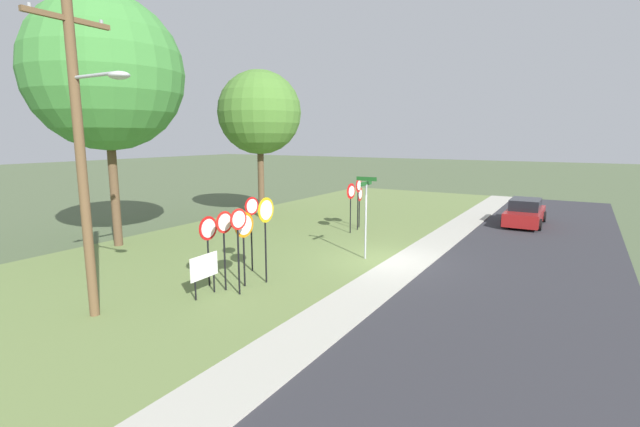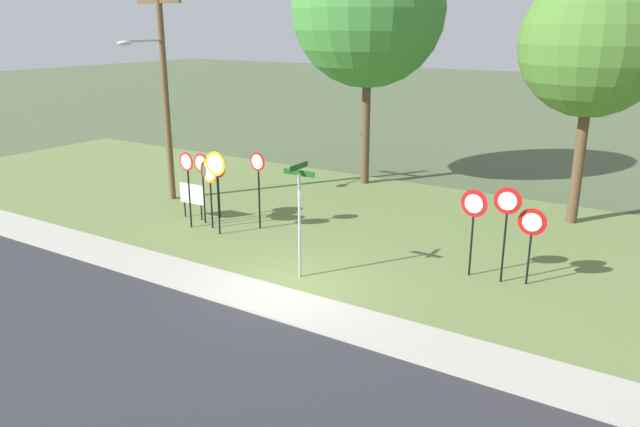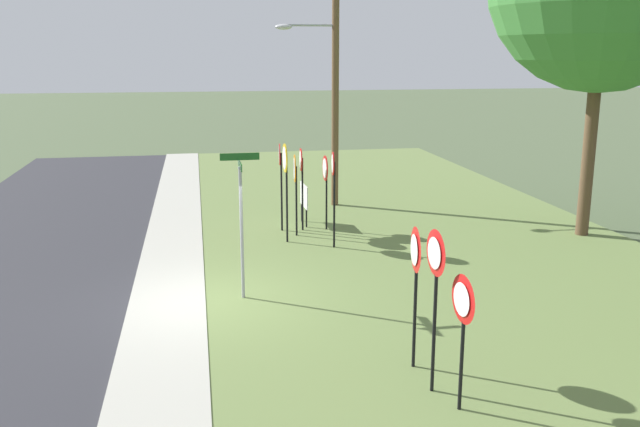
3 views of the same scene
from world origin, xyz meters
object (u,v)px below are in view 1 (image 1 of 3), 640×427
Objects in this scene: stop_sign_far_left at (266,221)px; parked_sedan_distant at (525,213)px; yield_sign_near_left at (359,191)px; utility_pole at (83,141)px; street_name_post at (366,211)px; notice_board at (204,269)px; stop_sign_near_left at (252,219)px; oak_tree_left at (105,74)px; yield_sign_far_left at (360,198)px; oak_tree_right at (260,113)px; stop_sign_far_right at (224,234)px; yield_sign_near_right at (351,196)px; stop_sign_far_center at (208,236)px; stop_sign_center_tall at (238,234)px; stop_sign_near_right at (244,233)px.

parked_sedan_distant is at bearing -22.61° from stop_sign_far_left.
yield_sign_near_left is 13.66m from utility_pole.
stop_sign_far_left reaches higher than parked_sedan_distant.
street_name_post is 2.52× the size of notice_board.
utility_pole reaches higher than stop_sign_far_left.
street_name_post is (3.48, -2.68, 0.00)m from stop_sign_near_left.
parked_sedan_distant is at bearing -45.65° from oak_tree_left.
oak_tree_right is at bearing 86.45° from yield_sign_far_left.
stop_sign_near_left is 0.95× the size of stop_sign_far_left.
stop_sign_far_left is (-0.75, -1.19, 0.17)m from stop_sign_near_left.
utility_pole reaches higher than stop_sign_far_right.
yield_sign_near_right is 0.29× the size of oak_tree_right.
street_name_post reaches higher than yield_sign_near_left.
yield_sign_far_left is 12.74m from oak_tree_left.
stop_sign_near_left is at bearing -4.48° from stop_sign_far_center.
yield_sign_near_left is 0.88m from yield_sign_near_right.
yield_sign_near_right is 10.05m from notice_board.
stop_sign_center_tall is 1.43m from notice_board.
stop_sign_far_left is 2.40m from notice_board.
oak_tree_left is at bearing 134.59° from yield_sign_near_left.
stop_sign_far_center is (-1.18, 1.34, -0.42)m from stop_sign_far_left.
notice_board is at bearing 158.25° from parked_sedan_distant.
stop_sign_near_right is at bearing -178.72° from yield_sign_near_left.
oak_tree_left is at bearing 51.26° from utility_pole.
stop_sign_far_right is 0.29× the size of oak_tree_right.
street_name_post is at bearing -9.52° from stop_sign_center_tall.
stop_sign_center_tall is 0.82× the size of street_name_post.
yield_sign_near_left reaches higher than stop_sign_far_center.
yield_sign_near_left is at bearing -0.18° from notice_board.
yield_sign_near_left is 12.27m from oak_tree_left.
oak_tree_left reaches higher than yield_sign_far_left.
stop_sign_far_left is 9.66m from yield_sign_far_left.
stop_sign_center_tall is at bearing -143.52° from stop_sign_near_left.
yield_sign_near_left is 7.66m from oak_tree_right.
stop_sign_near_left reaches higher than notice_board.
stop_sign_far_left is 1.83m from stop_sign_far_center.
yield_sign_far_left is 14.33m from utility_pole.
stop_sign_near_right reaches higher than yield_sign_far_left.
stop_sign_near_right reaches higher than notice_board.
stop_sign_near_right is 9.94m from oak_tree_left.
notice_board is (-6.15, 2.30, -1.03)m from street_name_post.
stop_sign_near_left is 1.41m from stop_sign_far_left.
street_name_post is at bearing -154.40° from yield_sign_near_left.
stop_sign_near_left reaches higher than yield_sign_near_right.
notice_board is at bearing 168.23° from stop_sign_far_right.
stop_sign_near_right is at bearing -144.34° from oak_tree_right.
yield_sign_near_left is (10.23, 1.07, 0.11)m from stop_sign_center_tall.
notice_board is 0.12× the size of oak_tree_left.
street_name_post reaches higher than parked_sedan_distant.
stop_sign_near_left is 1.94m from stop_sign_far_center.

